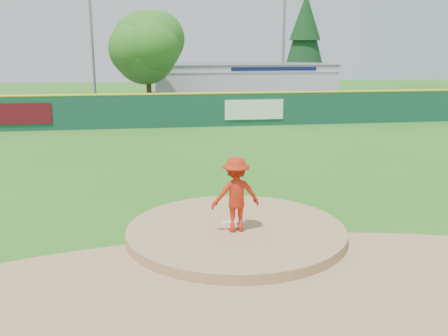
{
  "coord_description": "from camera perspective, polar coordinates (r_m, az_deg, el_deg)",
  "views": [
    {
      "loc": [
        -2.07,
        -11.68,
        4.64
      ],
      "look_at": [
        0.0,
        2.0,
        1.3
      ],
      "focal_mm": 40.0,
      "sensor_mm": 36.0,
      "label": 1
    }
  ],
  "objects": [
    {
      "name": "ground",
      "position": [
        12.74,
        1.36,
        -7.79
      ],
      "size": [
        120.0,
        120.0,
        0.0
      ],
      "primitive_type": "plane",
      "color": "#286B19",
      "rests_on": "ground"
    },
    {
      "name": "pitchers_mound",
      "position": [
        12.74,
        1.36,
        -7.79
      ],
      "size": [
        5.5,
        5.5,
        0.5
      ],
      "primitive_type": "cylinder",
      "color": "#9E774C",
      "rests_on": "ground"
    },
    {
      "name": "pitching_rubber",
      "position": [
        12.92,
        1.13,
        -6.2
      ],
      "size": [
        0.6,
        0.15,
        0.04
      ],
      "primitive_type": "cube",
      "color": "white",
      "rests_on": "pitchers_mound"
    },
    {
      "name": "infield_dirt_arc",
      "position": [
        10.06,
        4.39,
        -13.91
      ],
      "size": [
        15.4,
        15.4,
        0.01
      ],
      "primitive_type": "cylinder",
      "color": "#9E774C",
      "rests_on": "ground"
    },
    {
      "name": "parking_lot",
      "position": [
        39.01,
        -5.54,
        6.69
      ],
      "size": [
        44.0,
        16.0,
        0.02
      ],
      "primitive_type": "cube",
      "color": "#38383A",
      "rests_on": "ground"
    },
    {
      "name": "pitcher",
      "position": [
        12.12,
        1.36,
        -3.04
      ],
      "size": [
        1.26,
        0.8,
        1.85
      ],
      "primitive_type": "imported",
      "rotation": [
        0.0,
        0.0,
        3.24
      ],
      "color": "red",
      "rests_on": "pitchers_mound"
    },
    {
      "name": "van",
      "position": [
        37.39,
        -6.8,
        7.53
      ],
      "size": [
        5.4,
        2.54,
        1.49
      ],
      "primitive_type": "imported",
      "rotation": [
        0.0,
        0.0,
        1.58
      ],
      "color": "white",
      "rests_on": "parking_lot"
    },
    {
      "name": "pool_building_grp",
      "position": [
        44.52,
        1.89,
        9.72
      ],
      "size": [
        15.2,
        8.2,
        3.31
      ],
      "color": "silver",
      "rests_on": "ground"
    },
    {
      "name": "fence_banners",
      "position": [
        29.83,
        -9.53,
        6.37
      ],
      "size": [
        17.24,
        0.04,
        1.2
      ],
      "color": "#5F0D15",
      "rests_on": "ground"
    },
    {
      "name": "outfield_fence",
      "position": [
        29.97,
        -4.61,
        6.72
      ],
      "size": [
        40.0,
        0.14,
        2.07
      ],
      "color": "#144232",
      "rests_on": "ground"
    },
    {
      "name": "deciduous_tree",
      "position": [
        36.68,
        -8.73,
        13.28
      ],
      "size": [
        5.6,
        5.6,
        7.36
      ],
      "color": "#382314",
      "rests_on": "ground"
    },
    {
      "name": "conifer_tree",
      "position": [
        50.02,
        9.23,
        14.43
      ],
      "size": [
        4.4,
        4.4,
        9.5
      ],
      "color": "#382314",
      "rests_on": "ground"
    },
    {
      "name": "light_pole_left",
      "position": [
        38.91,
        -14.93,
        15.2
      ],
      "size": [
        1.75,
        0.25,
        11.0
      ],
      "color": "gray",
      "rests_on": "ground"
    },
    {
      "name": "light_pole_right",
      "position": [
        42.17,
        6.84,
        14.7
      ],
      "size": [
        1.75,
        0.25,
        10.0
      ],
      "color": "gray",
      "rests_on": "ground"
    }
  ]
}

